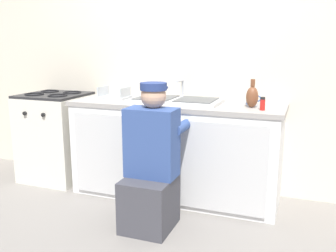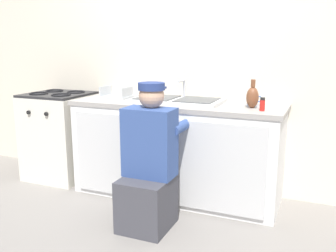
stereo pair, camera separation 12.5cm
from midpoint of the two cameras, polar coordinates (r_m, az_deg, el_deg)
ground_plane at (r=3.31m, az=0.42°, el=-12.25°), size 12.00×12.00×0.00m
back_wall at (r=3.62m, az=4.45°, el=10.30°), size 6.00×0.10×2.50m
counter_cabinet at (r=3.42m, az=2.29°, el=-3.98°), size 1.85×0.62×0.83m
countertop at (r=3.33m, az=2.42°, el=3.29°), size 1.89×0.62×0.04m
sink_double_basin at (r=3.33m, az=2.44°, el=3.95°), size 0.80×0.44×0.19m
stove_range at (r=4.05m, az=-15.25°, el=-1.37°), size 0.61×0.62×0.90m
plumber_person at (r=2.84m, az=-1.68°, el=-6.51°), size 0.42×0.61×1.10m
spice_bottle_red at (r=3.00m, az=15.35°, el=3.19°), size 0.04×0.04×0.10m
coffee_mug at (r=3.27m, az=13.82°, el=3.97°), size 0.13×0.08×0.09m
vase_decorative at (r=3.11m, az=13.88°, el=4.33°), size 0.10×0.10×0.23m
dish_rack_tray at (r=3.61m, az=-6.90°, el=4.64°), size 0.28×0.22×0.11m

